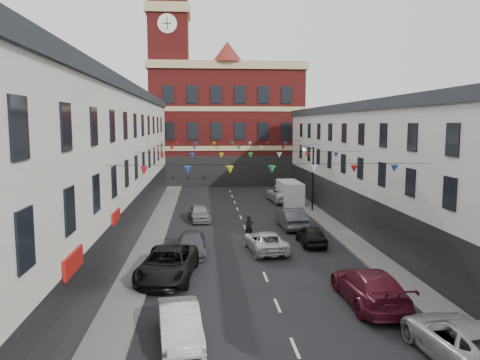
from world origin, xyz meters
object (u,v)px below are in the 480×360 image
object	(u,v)px
street_lamp	(310,170)
car_right_b	(462,341)
car_left_c	(168,264)
car_right_c	(369,287)
car_right_e	(292,218)
moving_car	(265,241)
car_right_f	(283,194)
car_left_e	(199,213)
car_left_d	(192,244)
white_van	(290,193)
car_left_b	(180,324)
pedestrian	(249,227)
car_right_d	(311,235)

from	to	relation	value
street_lamp	car_right_b	world-z (taller)	street_lamp
car_left_c	car_right_b	size ratio (longest dim) A/B	1.09
car_right_c	car_right_e	size ratio (longest dim) A/B	1.17
car_left_c	moving_car	distance (m)	7.61
street_lamp	car_right_f	distance (m)	6.72
car_right_e	car_left_e	bearing A→B (deg)	-26.78
car_left_e	car_right_f	distance (m)	12.49
street_lamp	car_left_d	size ratio (longest dim) A/B	1.34
car_left_d	car_right_c	bearing A→B (deg)	-47.03
car_right_c	white_van	distance (m)	26.83
car_left_b	white_van	size ratio (longest dim) A/B	0.82
car_left_b	moving_car	distance (m)	13.08
street_lamp	car_left_c	xyz separation A→B (m)	(-11.71, -17.92, -3.10)
car_right_f	street_lamp	bearing A→B (deg)	99.44
car_right_c	car_right_e	xyz separation A→B (m)	(-0.55, 15.64, -0.02)
car_left_c	car_left_d	distance (m)	4.80
car_left_e	car_right_b	size ratio (longest dim) A/B	0.76
car_right_f	pedestrian	bearing A→B (deg)	66.55
car_right_d	moving_car	size ratio (longest dim) A/B	0.83
car_left_b	car_right_b	distance (m)	9.94
moving_car	white_van	world-z (taller)	white_van
car_left_e	car_right_d	world-z (taller)	car_left_e
car_right_b	moving_car	bearing A→B (deg)	-75.25
car_right_e	white_van	bearing A→B (deg)	-101.99
car_right_c	car_right_d	distance (m)	10.47
car_left_d	car_right_b	bearing A→B (deg)	-55.66
car_left_c	car_right_d	bearing A→B (deg)	41.17
car_left_d	car_right_e	world-z (taller)	car_right_e
car_right_c	car_right_e	bearing A→B (deg)	-88.68
white_van	street_lamp	bearing A→B (deg)	-78.67
car_right_b	pedestrian	xyz separation A→B (m)	(-5.54, 17.97, 0.06)
car_right_c	car_right_e	distance (m)	15.65
car_left_b	white_van	distance (m)	31.38
car_left_c	car_right_c	distance (m)	10.22
car_right_c	car_right_f	world-z (taller)	car_right_f
car_left_d	car_right_d	world-z (taller)	car_right_d
car_left_c	car_right_f	xyz separation A→B (m)	(10.23, 23.71, 0.01)
pedestrian	car_left_d	bearing A→B (deg)	-135.85
car_left_c	car_right_d	world-z (taller)	car_left_c
moving_car	car_right_d	bearing A→B (deg)	-164.34
car_right_f	pedestrian	world-z (taller)	car_right_f
street_lamp	white_van	bearing A→B (deg)	102.11
street_lamp	moving_car	world-z (taller)	street_lamp
car_left_d	white_van	distance (m)	20.32
car_left_e	car_left_b	bearing A→B (deg)	-98.03
street_lamp	car_left_e	bearing A→B (deg)	-162.53
car_right_d	car_right_f	size ratio (longest dim) A/B	0.66
street_lamp	car_left_e	distance (m)	11.12
car_left_d	pedestrian	distance (m)	5.53
car_right_c	car_left_e	bearing A→B (deg)	-68.45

